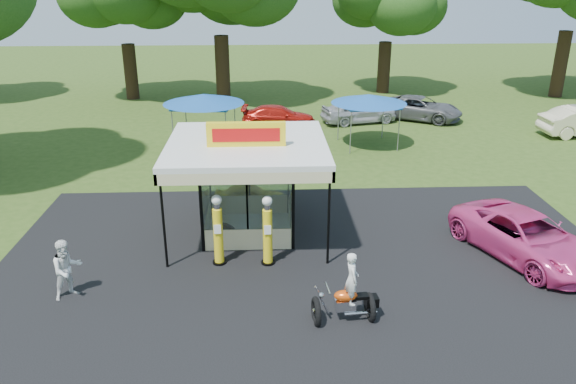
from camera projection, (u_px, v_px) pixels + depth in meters
name	position (u px, v px, depth m)	size (l,w,h in m)	color
ground	(318.00, 307.00, 15.72)	(120.00, 120.00, 0.00)	#2F4A17
asphalt_apron	(312.00, 271.00, 17.57)	(20.00, 14.00, 0.04)	black
gas_station_kiosk	(248.00, 185.00, 19.62)	(5.40, 5.40, 4.18)	white
gas_pump_left	(218.00, 232.00, 17.61)	(0.45, 0.45, 2.39)	black
gas_pump_right	(268.00, 232.00, 17.60)	(0.44, 0.44, 2.36)	black
motorcycle	(349.00, 294.00, 14.85)	(1.80, 0.98, 2.09)	black
spare_tires	(225.00, 233.00, 19.43)	(0.84, 0.74, 0.68)	black
kiosk_car	(250.00, 196.00, 22.15)	(1.13, 2.82, 0.96)	yellow
pink_sedan	(526.00, 236.00, 18.22)	(2.44, 5.30, 1.47)	#E53E8C
spectator_west	(67.00, 269.00, 15.91)	(0.87, 0.68, 1.79)	white
bg_car_b	(279.00, 117.00, 33.61)	(1.78, 4.39, 1.27)	#B1150D
bg_car_c	(359.00, 110.00, 34.51)	(1.85, 4.60, 1.57)	#A9AAAD
bg_car_d	(420.00, 108.00, 35.29)	(2.40, 5.21, 1.45)	#5B5B5E
tent_west	(204.00, 99.00, 28.77)	(4.17, 4.17, 2.91)	gray
tent_east	(369.00, 99.00, 29.36)	(3.97, 3.97, 2.77)	gray
oak_far_d	(388.00, 1.00, 41.06)	(8.89, 8.89, 10.58)	black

